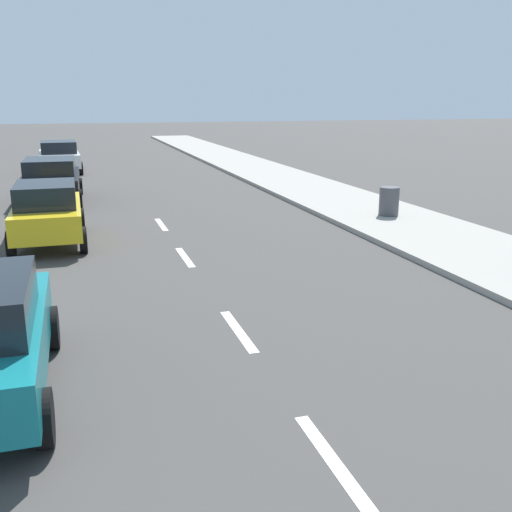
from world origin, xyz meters
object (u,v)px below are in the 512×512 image
(parked_car_yellow, at_px, (47,211))
(parked_car_black, at_px, (51,179))
(trash_bin_far, at_px, (389,201))
(parked_car_white, at_px, (59,156))

(parked_car_yellow, distance_m, parked_car_black, 6.58)
(parked_car_yellow, relative_size, trash_bin_far, 4.44)
(parked_car_white, xyz_separation_m, trash_bin_far, (9.83, -15.66, -0.27))
(parked_car_black, bearing_deg, parked_car_white, 90.51)
(trash_bin_far, bearing_deg, parked_car_white, 122.11)
(parked_car_white, bearing_deg, trash_bin_far, -60.13)
(parked_car_yellow, relative_size, parked_car_white, 0.85)
(parked_car_white, distance_m, trash_bin_far, 18.49)
(parked_car_black, xyz_separation_m, parked_car_white, (0.12, 9.26, -0.00))
(parked_car_black, relative_size, trash_bin_far, 5.22)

